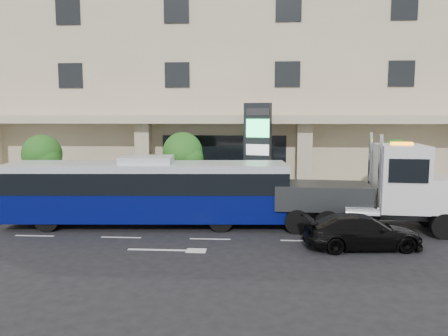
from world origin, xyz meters
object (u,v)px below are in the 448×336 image
Objects in this scene: black_sedan at (362,231)px; city_bus at (147,190)px; tow_truck at (380,191)px; signage_pylon at (257,156)px.

city_bus is at bearing 65.22° from black_sedan.
signage_pylon is at bearing 150.09° from tow_truck.
tow_truck is 6.99m from signage_pylon.
black_sedan is 0.80× the size of signage_pylon.
signage_pylon reaches higher than tow_truck.
city_bus is 10.22m from black_sedan.
signage_pylon is (-5.70, 3.85, 1.29)m from tow_truck.
city_bus is 11.14m from tow_truck.
black_sedan is (9.68, -3.11, -1.06)m from city_bus.
city_bus is 6.67m from signage_pylon.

